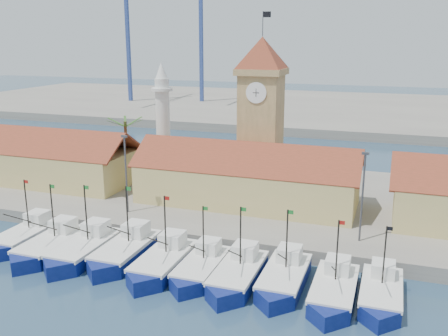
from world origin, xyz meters
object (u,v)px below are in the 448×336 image
at_px(clock_tower, 261,111).
at_px(minaret, 163,119).
at_px(boat_5, 200,269).
at_px(boat_0, 24,238).

height_order(clock_tower, minaret, clock_tower).
distance_m(boat_5, minaret, 31.37).
distance_m(boat_0, boat_5, 20.20).
height_order(boat_0, minaret, minaret).
height_order(boat_0, boat_5, boat_0).
xyz_separation_m(boat_0, minaret, (4.39, 24.80, 8.98)).
bearing_deg(clock_tower, boat_0, -130.39).
relative_size(boat_0, boat_5, 1.05).
distance_m(boat_5, clock_tower, 26.11).
bearing_deg(boat_5, minaret, 121.72).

